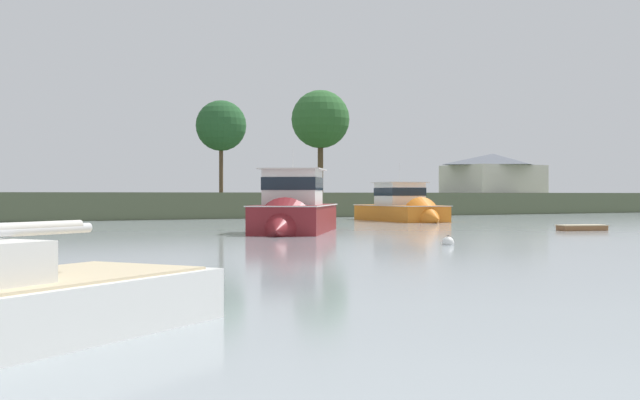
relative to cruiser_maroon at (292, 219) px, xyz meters
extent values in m
cube|color=#4C563D|center=(-4.64, 52.23, 0.34)|extent=(228.89, 55.70, 2.14)
cube|color=maroon|center=(0.66, 0.91, -0.41)|extent=(8.26, 9.60, 2.23)
cone|color=maroon|center=(-2.10, -2.90, -0.41)|extent=(4.01, 3.92, 3.05)
cube|color=silver|center=(0.66, 0.91, 0.68)|extent=(8.48, 9.84, 0.05)
cube|color=silver|center=(0.16, 0.22, 1.62)|extent=(4.08, 4.19, 1.81)
cube|color=#19232D|center=(0.16, 0.22, 1.80)|extent=(4.16, 4.28, 0.65)
cube|color=beige|center=(0.16, 0.22, 2.55)|extent=(4.66, 4.76, 0.06)
cylinder|color=silver|center=(0.16, 0.22, 3.14)|extent=(0.03, 0.03, 1.10)
cube|color=orange|center=(15.88, 13.29, -0.47)|extent=(4.68, 9.67, 1.84)
cone|color=orange|center=(15.24, 8.69, -0.47)|extent=(3.41, 3.00, 3.08)
cube|color=silver|center=(15.88, 13.29, 0.43)|extent=(4.84, 9.87, 0.05)
cube|color=silver|center=(15.89, 13.34, 1.28)|extent=(3.15, 3.50, 1.65)
cube|color=#19232D|center=(15.89, 13.34, 1.45)|extent=(3.21, 3.57, 0.59)
cube|color=beige|center=(15.89, 13.34, 2.14)|extent=(3.63, 3.94, 0.06)
cylinder|color=silver|center=(15.89, 13.34, 2.89)|extent=(0.03, 0.03, 1.45)
cube|color=brown|center=(15.18, -5.27, -0.65)|extent=(2.77, 1.72, 0.41)
cube|color=#C6B289|center=(15.18, -5.27, -0.44)|extent=(2.89, 1.83, 0.05)
cube|color=tan|center=(15.18, -5.27, -0.48)|extent=(0.33, 0.90, 0.03)
sphere|color=white|center=(0.72, -12.02, -0.65)|extent=(0.48, 0.48, 0.48)
torus|color=#333338|center=(0.72, -12.02, -0.37)|extent=(0.12, 0.12, 0.02)
cylinder|color=brown|center=(9.00, 31.56, 3.92)|extent=(0.36, 0.36, 5.01)
sphere|color=#235128|center=(9.00, 31.56, 7.45)|extent=(4.56, 4.56, 4.56)
cylinder|color=brown|center=(32.28, 54.97, 5.32)|extent=(0.71, 0.71, 7.82)
sphere|color=#2D602D|center=(32.28, 54.97, 10.91)|extent=(7.47, 7.47, 7.47)
cube|color=silver|center=(50.71, 43.08, 3.16)|extent=(10.64, 8.52, 3.50)
pyramid|color=#565B66|center=(50.71, 43.08, 5.66)|extent=(11.49, 9.20, 1.50)
camera|label=1|loc=(-19.53, -38.06, 1.25)|focal=46.61mm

